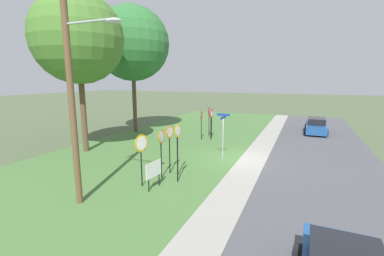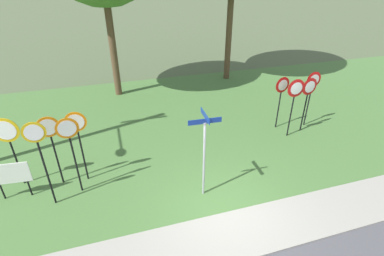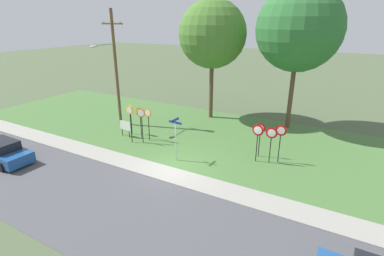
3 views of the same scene
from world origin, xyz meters
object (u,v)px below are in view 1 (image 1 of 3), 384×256
Objects in this scene: stop_sign_near_right at (178,142)px; yield_sign_near_right at (211,117)px; yield_sign_near_left at (212,117)px; stop_sign_far_center at (170,139)px; yield_sign_far_right at (202,118)px; street_name_post at (223,132)px; utility_pole at (73,73)px; oak_tree_right at (132,44)px; yield_sign_far_left at (209,115)px; oak_tree_left at (78,39)px; stop_sign_far_right at (141,149)px; parked_sedan_distant at (316,126)px; stop_sign_far_left at (178,140)px; stop_sign_near_left at (161,143)px; notice_board at (154,171)px.

yield_sign_near_right is (9.00, 1.43, -0.09)m from stop_sign_near_right.
stop_sign_near_right is at bearing -175.43° from yield_sign_near_left.
stop_sign_far_center is 8.10m from yield_sign_far_right.
street_name_post is 9.23m from utility_pole.
oak_tree_right is (-0.40, 7.35, 6.11)m from yield_sign_near_left.
yield_sign_far_left reaches higher than yield_sign_near_left.
oak_tree_left reaches higher than yield_sign_near_left.
stop_sign_far_right is 18.49m from parked_sedan_distant.
utility_pole reaches higher than stop_sign_near_right.
stop_sign_far_center is 8.08m from yield_sign_near_right.
yield_sign_near_right is 0.81m from yield_sign_far_right.
oak_tree_left is 2.39× the size of parked_sedan_distant.
yield_sign_near_right is at bearing -93.03° from oak_tree_right.
stop_sign_far_left is 13.63m from oak_tree_right.
utility_pole is at bearing 172.51° from yield_sign_far_right.
yield_sign_far_left is (0.47, 0.39, 0.07)m from yield_sign_near_left.
stop_sign_near_left is at bearing 80.24° from stop_sign_near_right.
utility_pole is 0.84× the size of oak_tree_right.
stop_sign_near_right is at bearing -132.72° from stop_sign_far_center.
utility_pole is (-12.47, 1.08, 3.17)m from yield_sign_near_right.
street_name_post is 5.83m from notice_board.
street_name_post is at bearing -159.74° from yield_sign_near_left.
yield_sign_near_right reaches higher than yield_sign_far_left.
stop_sign_near_left is 1.96× the size of notice_board.
stop_sign_far_center is at bearing 179.80° from yield_sign_near_left.
utility_pole reaches higher than street_name_post.
stop_sign_far_center is (0.79, -0.05, 0.04)m from stop_sign_near_left.
yield_sign_far_right is (-0.87, 0.58, -0.06)m from yield_sign_near_left.
oak_tree_right reaches higher than notice_board.
stop_sign_far_right reaches higher than yield_sign_far_right.
stop_sign_far_right is at bearing -27.19° from utility_pole.
yield_sign_near_right is at bearing 130.52° from parked_sedan_distant.
yield_sign_near_left is at bearing -3.75° from utility_pole.
oak_tree_right reaches higher than stop_sign_far_left.
street_name_post is at bearing -116.73° from oak_tree_right.
street_name_post is at bearing -23.32° from utility_pole.
stop_sign_far_left reaches higher than yield_sign_near_left.
oak_tree_right is at bearing 112.42° from parked_sedan_distant.
oak_tree_right is 2.59× the size of parked_sedan_distant.
notice_board is 0.29× the size of parked_sedan_distant.
stop_sign_far_right is 1.01× the size of yield_sign_near_left.
stop_sign_near_right is 10.47m from yield_sign_far_left.
utility_pole reaches higher than yield_sign_near_left.
yield_sign_far_right is (8.78, 1.27, -0.03)m from stop_sign_near_left.
utility_pole is at bearing 171.31° from yield_sign_near_left.
yield_sign_near_left is (8.87, 0.74, -0.02)m from stop_sign_far_center.
stop_sign_far_right is 0.24× the size of oak_tree_left.
oak_tree_right is (4.98, 9.88, 6.21)m from street_name_post.
yield_sign_near_right is 10.41m from parked_sedan_distant.
oak_tree_right is (10.48, 7.70, 6.13)m from stop_sign_far_right.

